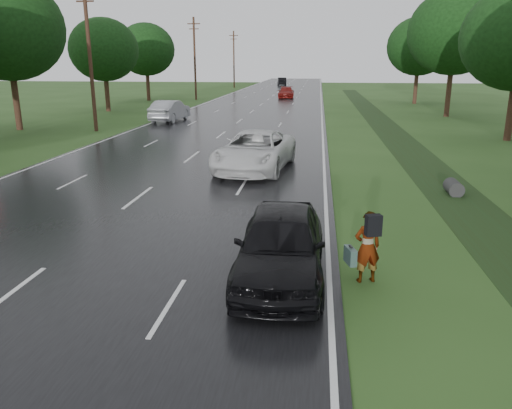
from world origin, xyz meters
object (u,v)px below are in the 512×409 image
Objects in this scene: dark_sedan at (281,244)px; silver_sedan at (170,111)px; pedestrian at (367,246)px; white_pickup at (255,151)px.

silver_sedan is (-11.25, 29.56, 0.03)m from dark_sedan.
pedestrian is 1.91m from dark_sedan.
silver_sedan reaches higher than dark_sedan.
white_pickup reaches higher than silver_sedan.
white_pickup is 1.29× the size of dark_sedan.
dark_sedan is (2.02, -11.61, -0.04)m from white_pickup.
dark_sedan is 0.94× the size of silver_sedan.
dark_sedan is 31.63m from silver_sedan.
silver_sedan reaches higher than pedestrian.
pedestrian is 12.14m from white_pickup.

